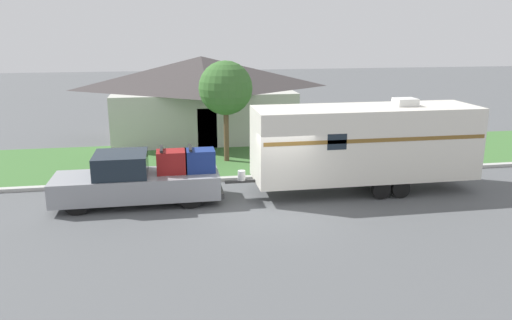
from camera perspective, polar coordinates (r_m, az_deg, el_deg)
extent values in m
plane|color=#515456|center=(17.30, 2.88, -5.71)|extent=(120.00, 120.00, 0.00)
cube|color=#ADADA8|center=(20.76, 0.61, -1.96)|extent=(80.00, 0.30, 0.14)
cube|color=#3D6B33|center=(24.24, -0.96, 0.37)|extent=(80.00, 7.00, 0.03)
cube|color=#B2B2A8|center=(29.18, -6.13, 5.49)|extent=(9.76, 6.87, 2.75)
pyramid|color=#3D3838|center=(28.90, -6.25, 9.94)|extent=(10.54, 7.42, 1.79)
cube|color=#4C3828|center=(25.89, -5.58, 3.58)|extent=(1.00, 0.06, 2.10)
cylinder|color=black|center=(17.77, -19.83, -4.49)|extent=(0.91, 0.28, 0.91)
cylinder|color=black|center=(19.27, -19.06, -2.94)|extent=(0.91, 0.28, 0.91)
cylinder|color=black|center=(17.49, -7.46, -4.01)|extent=(0.91, 0.28, 0.91)
cylinder|color=black|center=(19.01, -7.68, -2.47)|extent=(0.91, 0.28, 0.91)
cube|color=gray|center=(18.33, -16.96, -2.98)|extent=(3.48, 1.96, 0.83)
cube|color=#19232D|center=(18.04, -15.18, -0.47)|extent=(1.81, 1.80, 0.78)
cube|color=gray|center=(18.18, -7.92, -2.60)|extent=(2.28, 1.96, 0.83)
cube|color=#333333|center=(18.34, -4.14, -3.30)|extent=(0.12, 1.76, 0.20)
cube|color=maroon|center=(17.95, -9.61, -0.20)|extent=(1.05, 0.82, 0.80)
cube|color=black|center=(17.84, -10.76, 1.25)|extent=(0.10, 0.90, 0.08)
cube|color=navy|center=(17.98, -6.42, -0.05)|extent=(1.05, 0.82, 0.80)
cube|color=black|center=(17.85, -7.54, 1.39)|extent=(0.10, 0.90, 0.08)
cylinder|color=black|center=(18.83, 14.09, -3.32)|extent=(0.69, 0.22, 0.69)
cylinder|color=black|center=(20.68, 11.76, -1.55)|extent=(0.69, 0.22, 0.69)
cylinder|color=black|center=(19.14, 16.17, -3.16)|extent=(0.69, 0.22, 0.69)
cylinder|color=black|center=(20.97, 13.69, -1.44)|extent=(0.69, 0.22, 0.69)
cube|color=silver|center=(19.24, 12.33, 2.00)|extent=(8.41, 2.39, 2.69)
cube|color=brown|center=(18.09, 13.80, 2.20)|extent=(8.24, 0.01, 0.14)
cube|color=#383838|center=(18.35, -1.83, -2.46)|extent=(1.11, 0.12, 0.10)
cylinder|color=silver|center=(18.29, -1.66, -1.77)|extent=(0.28, 0.28, 0.36)
cube|color=silver|center=(19.60, 16.69, 6.36)|extent=(0.80, 0.68, 0.28)
cube|color=#19232D|center=(17.55, 9.26, 2.05)|extent=(0.70, 0.01, 0.56)
cylinder|color=brown|center=(23.19, 15.66, 0.58)|extent=(0.09, 0.09, 1.16)
cube|color=silver|center=(23.03, 15.78, 2.25)|extent=(0.48, 0.20, 0.22)
cylinder|color=brown|center=(23.27, -3.41, 2.88)|extent=(0.24, 0.24, 2.52)
sphere|color=#38662D|center=(22.92, -3.49, 8.23)|extent=(2.46, 2.46, 2.46)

